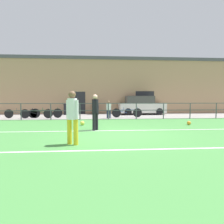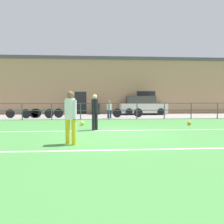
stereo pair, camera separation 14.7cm
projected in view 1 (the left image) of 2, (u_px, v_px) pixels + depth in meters
The scene contains 18 objects.
ground at pixel (118, 135), 8.32m from camera, with size 60.00×44.00×0.04m, color #478C42.
field_line_touchline at pixel (115, 131), 9.29m from camera, with size 36.00×0.11×0.00m, color white.
field_line_hash at pixel (127, 150), 5.83m from camera, with size 36.00×0.11×0.00m, color white.
pavement_strip at pixel (107, 116), 16.77m from camera, with size 48.00×5.00×0.02m, color gray.
perimeter_fence at pixel (108, 109), 14.24m from camera, with size 36.07×0.07×1.15m.
clubhouse_facade at pixel (105, 86), 20.27m from camera, with size 28.00×2.56×5.43m.
player_goalkeeper at pixel (95, 110), 9.33m from camera, with size 0.29×0.41×1.67m.
player_striker at pixel (72, 114), 6.43m from camera, with size 0.41×0.31×1.72m.
soccer_ball_match at pixel (82, 123), 11.11m from camera, with size 0.24×0.24×0.24m, color #E5E04C.
soccer_ball_spare at pixel (189, 123), 11.24m from camera, with size 0.22×0.22×0.22m, color orange.
spectator_child at pixel (109, 108), 14.75m from camera, with size 0.35×0.23×1.28m.
parked_car_red at pixel (141, 106), 18.38m from camera, with size 4.10×1.93×1.68m.
bicycle_parked_0 at pixel (37, 114), 14.74m from camera, with size 2.34×0.04×0.77m.
bicycle_parked_1 at pixel (127, 113), 15.51m from camera, with size 2.33×0.04×0.78m.
bicycle_parked_2 at pixel (47, 113), 15.09m from camera, with size 2.34×0.04×0.79m.
bicycle_parked_3 at pixel (21, 113), 14.94m from camera, with size 2.37×0.04×0.75m.
trash_bin_0 at pixel (95, 109), 18.35m from camera, with size 0.62×0.52×1.04m.
trash_bin_1 at pixel (67, 109), 17.96m from camera, with size 0.61×0.52×0.97m.
Camera 1 is at (-0.90, -8.19, 1.49)m, focal length 32.30 mm.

